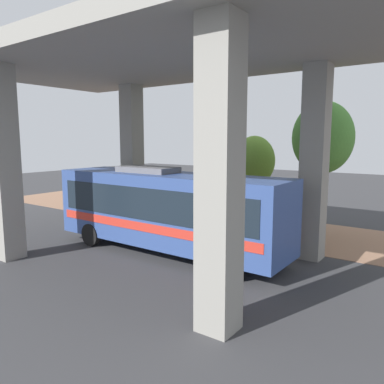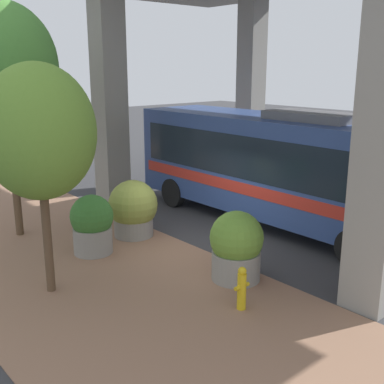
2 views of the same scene
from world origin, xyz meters
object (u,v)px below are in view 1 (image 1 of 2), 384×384
Objects in this scene: planter_back at (254,222)px; street_tree_far at (323,138)px; street_tree_near at (254,161)px; bus at (167,207)px; planter_middle at (185,213)px; planter_front at (261,216)px; fire_hydrant at (180,214)px.

street_tree_far is (-2.48, 2.27, 3.96)m from planter_back.
street_tree_far is (0.91, 4.03, 1.28)m from street_tree_near.
bus is 4.50m from planter_middle.
street_tree_far reaches higher than street_tree_near.
bus is at bearing -16.36° from planter_front.
street_tree_near reaches higher than planter_middle.
planter_back is at bearing -42.55° from street_tree_far.
street_tree_near reaches higher than bus.
planter_middle is 0.33× the size of street_tree_near.
street_tree_far is at bearing 108.93° from planter_front.
planter_front is (-0.73, 4.67, 0.33)m from fire_hydrant.
bus is 1.61× the size of street_tree_far.
planter_back reaches higher than planter_front.
bus reaches higher than fire_hydrant.
bus is 6.58× the size of planter_front.
fire_hydrant is 5.15m from planter_back.
street_tree_near is at bearing 127.57° from fire_hydrant.
fire_hydrant is 0.14× the size of street_tree_far.
planter_middle is 0.99× the size of planter_back.
street_tree_near reaches higher than planter_back.
street_tree_far is at bearing 146.39° from bus.
planter_back is (0.83, 5.07, 0.34)m from fire_hydrant.
planter_back is (-4.01, 2.04, -1.11)m from bus.
bus is 2.13× the size of street_tree_near.
planter_middle is (0.95, 1.07, 0.34)m from fire_hydrant.
planter_back is 5.20m from street_tree_far.
street_tree_far reaches higher than planter_back.
planter_back is (1.56, 0.40, 0.02)m from planter_front.
street_tree_far reaches higher than fire_hydrant.
bus is 11.20× the size of fire_hydrant.
bus is at bearing 26.81° from planter_middle.
bus is at bearing -2.21° from street_tree_near.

